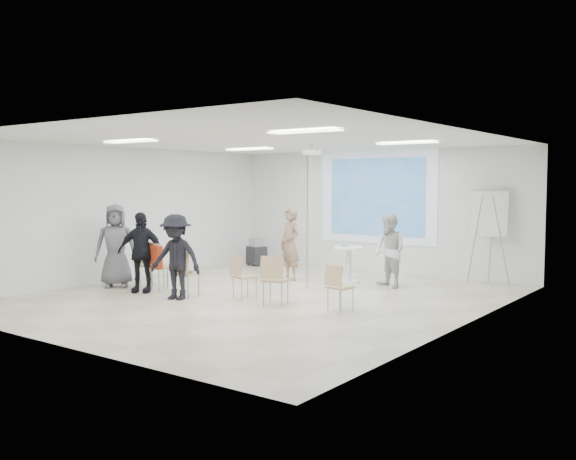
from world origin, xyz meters
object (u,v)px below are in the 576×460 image
Objects in this scene: chair_right_inner at (274,276)px; player_right at (389,247)px; chair_center at (241,273)px; laptop at (187,272)px; audience_outer at (116,241)px; player_left at (290,239)px; audience_mid at (176,251)px; pedestal_table at (348,262)px; chair_right_far at (338,283)px; chair_far_left at (149,262)px; chair_left_mid at (159,263)px; chair_left_inner at (184,270)px; audience_left at (141,246)px; flipchart_easel at (490,213)px; av_cart at (257,253)px.

player_right is at bearing 59.01° from chair_right_inner.
laptop is (-1.01, -0.43, -0.01)m from chair_center.
laptop is 2.10m from audience_outer.
audience_mid is at bearing -77.15° from player_left.
chair_right_far is at bearing -62.49° from pedestal_table.
chair_far_left is 0.56m from chair_left_mid.
chair_left_inner is at bearing -78.67° from player_left.
chair_right_inner is at bearing 20.03° from chair_left_mid.
audience_outer is at bearing 171.58° from chair_left_inner.
audience_outer reaches higher than chair_left_inner.
chair_right_far is 3.18m from audience_mid.
chair_far_left reaches higher than chair_right_inner.
chair_far_left is 1.04× the size of chair_left_inner.
audience_outer is (-2.10, 0.29, 0.07)m from audience_mid.
audience_outer reaches higher than audience_left.
player_left is 3.16m from chair_far_left.
chair_far_left is at bearing -135.20° from pedestal_table.
audience_left reaches higher than pedestal_table.
chair_left_inner is (-1.65, -3.37, 0.07)m from pedestal_table.
audience_mid is 0.86× the size of flipchart_easel.
audience_outer reaches higher than av_cart.
player_left is at bearing 82.38° from chair_left_mid.
pedestal_table is 0.92× the size of chair_left_inner.
player_left is 3.59m from chair_right_far.
chair_far_left is (-4.03, -3.02, -0.31)m from player_right.
audience_outer is at bearing -118.69° from player_right.
player_right is at bearing 78.79° from chair_center.
chair_far_left is 4.24m from av_cart.
chair_right_far is at bearing 2.51° from audience_mid.
pedestal_table is at bearing 36.57° from player_left.
chair_center reaches higher than chair_right_far.
av_cart is at bearing 152.29° from chair_right_far.
audience_mid reaches higher than player_right.
chair_right_far is at bearing -19.44° from audience_left.
chair_center is (1.00, 0.53, -0.04)m from chair_left_inner.
player_right is 4.30m from chair_left_inner.
chair_left_mid is 3.02× the size of laptop.
audience_left is (-1.11, -0.10, 0.39)m from chair_left_inner.
audience_mid is at bearing -23.88° from chair_far_left.
player_left is 3.79m from audience_outer.
chair_right_inner is at bearing -155.67° from chair_right_far.
chair_right_inner is 1.95m from laptop.
chair_left_inner is at bearing -136.59° from flipchart_easel.
chair_far_left is 1.03× the size of chair_right_inner.
laptop is (-0.01, 0.10, -0.05)m from chair_left_inner.
flipchart_easel is at bearing 34.19° from pedestal_table.
chair_center is 0.94m from chair_right_inner.
player_right is 4.72m from av_cart.
audience_mid is at bearing -179.77° from chair_right_inner.
av_cart is (-0.51, 4.20, -0.22)m from chair_far_left.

